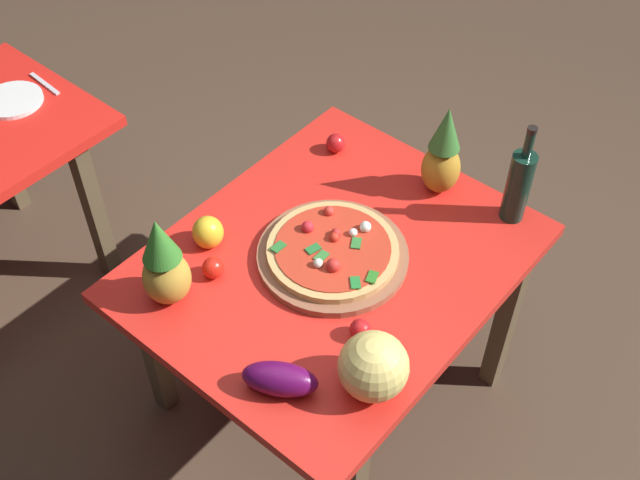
% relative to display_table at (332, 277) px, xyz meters
% --- Properties ---
extents(ground_plane, '(10.00, 10.00, 0.00)m').
position_rel_display_table_xyz_m(ground_plane, '(0.00, 0.00, -0.63)').
color(ground_plane, '#4C3828').
extents(display_table, '(1.14, 0.94, 0.72)m').
position_rel_display_table_xyz_m(display_table, '(0.00, 0.00, 0.00)').
color(display_table, brown).
rests_on(display_table, ground_plane).
extents(pizza_board, '(0.45, 0.45, 0.02)m').
position_rel_display_table_xyz_m(pizza_board, '(-0.00, -0.00, 0.10)').
color(pizza_board, '#90573D').
rests_on(pizza_board, display_table).
extents(pizza, '(0.39, 0.39, 0.06)m').
position_rel_display_table_xyz_m(pizza, '(-0.00, -0.00, 0.13)').
color(pizza, tan).
rests_on(pizza, pizza_board).
extents(wine_bottle, '(0.08, 0.08, 0.35)m').
position_rel_display_table_xyz_m(wine_bottle, '(0.50, -0.32, 0.22)').
color(wine_bottle, '#122D22').
rests_on(wine_bottle, display_table).
extents(pineapple_left, '(0.14, 0.14, 0.31)m').
position_rel_display_table_xyz_m(pineapple_left, '(-0.41, 0.26, 0.23)').
color(pineapple_left, '#B48B30').
rests_on(pineapple_left, display_table).
extents(pineapple_right, '(0.12, 0.12, 0.32)m').
position_rel_display_table_xyz_m(pineapple_right, '(0.46, -0.07, 0.23)').
color(pineapple_right, '#B28224').
rests_on(pineapple_right, display_table).
extents(melon, '(0.18, 0.18, 0.18)m').
position_rel_display_table_xyz_m(melon, '(-0.28, -0.36, 0.18)').
color(melon, '#E4CD6E').
rests_on(melon, display_table).
extents(bell_pepper, '(0.09, 0.09, 0.10)m').
position_rel_display_table_xyz_m(bell_pepper, '(-0.19, 0.33, 0.13)').
color(bell_pepper, yellow).
rests_on(bell_pepper, display_table).
extents(eggplant, '(0.18, 0.22, 0.09)m').
position_rel_display_table_xyz_m(eggplant, '(-0.44, -0.18, 0.13)').
color(eggplant, '#540C46').
rests_on(eggplant, display_table).
extents(tomato_at_corner, '(0.07, 0.07, 0.07)m').
position_rel_display_table_xyz_m(tomato_at_corner, '(0.39, 0.31, 0.12)').
color(tomato_at_corner, red).
rests_on(tomato_at_corner, display_table).
extents(tomato_by_bottle, '(0.06, 0.06, 0.06)m').
position_rel_display_table_xyz_m(tomato_by_bottle, '(-0.17, -0.24, 0.12)').
color(tomato_by_bottle, red).
rests_on(tomato_by_bottle, display_table).
extents(tomato_beside_pepper, '(0.06, 0.06, 0.06)m').
position_rel_display_table_xyz_m(tomato_beside_pepper, '(-0.27, 0.22, 0.12)').
color(tomato_beside_pepper, red).
rests_on(tomato_beside_pepper, display_table).
extents(dinner_plate, '(0.22, 0.22, 0.02)m').
position_rel_display_table_xyz_m(dinner_plate, '(-0.16, 1.38, 0.10)').
color(dinner_plate, white).
rests_on(dinner_plate, background_table).
extents(knife_utensil, '(0.03, 0.18, 0.01)m').
position_rel_display_table_xyz_m(knife_utensil, '(-0.02, 1.38, 0.09)').
color(knife_utensil, silver).
rests_on(knife_utensil, background_table).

